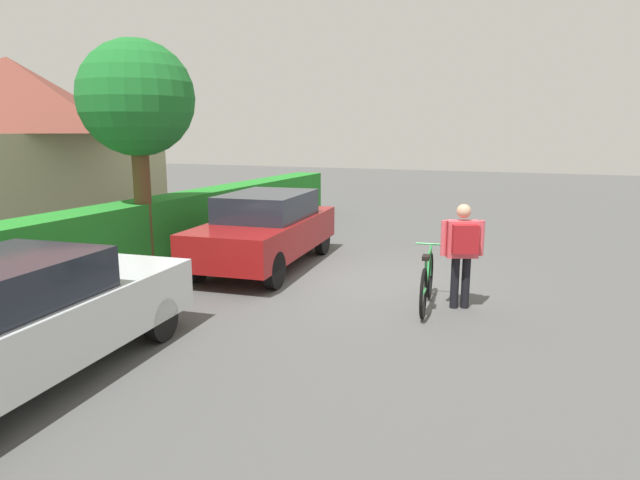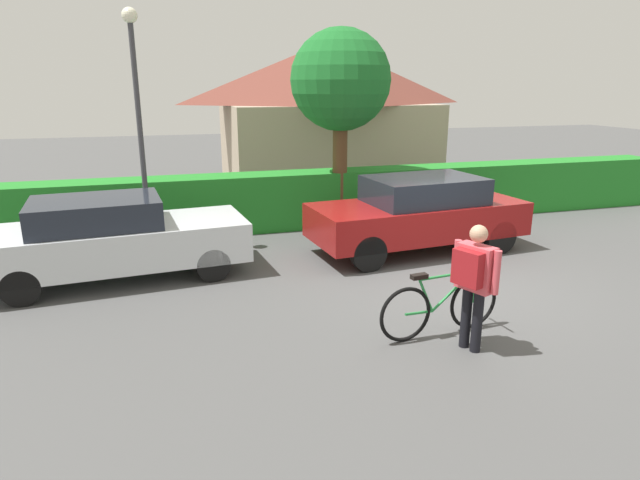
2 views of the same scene
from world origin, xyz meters
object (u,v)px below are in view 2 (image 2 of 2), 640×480
(parked_car_near, at_px, (114,238))
(person_rider, at_px, (474,276))
(street_lamp, at_px, (137,102))
(tree_kerbside, at_px, (341,82))
(parked_car_far, at_px, (419,213))
(bicycle, at_px, (440,306))

(parked_car_near, height_order, person_rider, person_rider)
(street_lamp, bearing_deg, tree_kerbside, 11.48)
(street_lamp, distance_m, tree_kerbside, 4.39)
(parked_car_far, relative_size, person_rider, 2.70)
(parked_car_far, xyz_separation_m, street_lamp, (-5.19, 1.42, 2.14))
(person_rider, height_order, tree_kerbside, tree_kerbside)
(person_rider, height_order, street_lamp, street_lamp)
(parked_car_near, bearing_deg, bicycle, -39.52)
(parked_car_far, bearing_deg, bicycle, -111.85)
(street_lamp, bearing_deg, person_rider, -54.49)
(street_lamp, bearing_deg, parked_car_far, -15.33)
(parked_car_far, relative_size, street_lamp, 0.96)
(street_lamp, bearing_deg, parked_car_near, -110.58)
(bicycle, height_order, tree_kerbside, tree_kerbside)
(person_rider, relative_size, street_lamp, 0.36)
(tree_kerbside, bearing_deg, parked_car_near, -154.48)
(bicycle, relative_size, street_lamp, 0.40)
(parked_car_near, xyz_separation_m, parked_car_far, (5.73, 0.01, 0.05))
(parked_car_near, distance_m, bicycle, 5.59)
(person_rider, bearing_deg, bicycle, 106.08)
(parked_car_near, bearing_deg, tree_kerbside, 25.52)
(bicycle, distance_m, tree_kerbside, 6.54)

